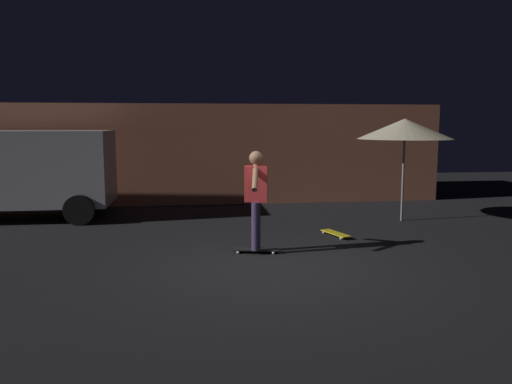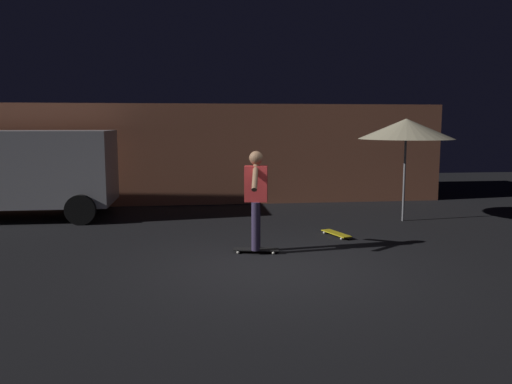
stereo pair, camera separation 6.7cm
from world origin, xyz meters
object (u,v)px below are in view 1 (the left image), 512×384
Objects in this scene: parked_van at (8,169)px; patio_umbrella at (405,129)px; skater at (256,193)px; skateboard_ridden at (256,250)px; skateboard_spare at (336,234)px.

patio_umbrella is (8.90, -1.47, 0.91)m from parked_van.
patio_umbrella is 1.38× the size of skater.
patio_umbrella is 2.86× the size of skateboard_ridden.
parked_van reaches higher than skateboard_ridden.
patio_umbrella is 4.54m from skater.
parked_van is 2.01× the size of patio_umbrella.
parked_van reaches higher than skateboard_spare.
skater reaches higher than skateboard_spare.
skateboard_ridden is at bearing -148.01° from skateboard_spare.
skateboard_spare is (1.72, 1.08, 0.00)m from skateboard_ridden.
parked_van is 5.75× the size of skateboard_ridden.
parked_van is 9.07m from patio_umbrella.
skater is at bearing -148.01° from skateboard_spare.
skateboard_ridden is at bearing -36.93° from parked_van.
patio_umbrella is at bearing 33.86° from skater.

